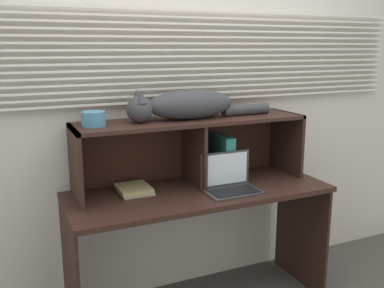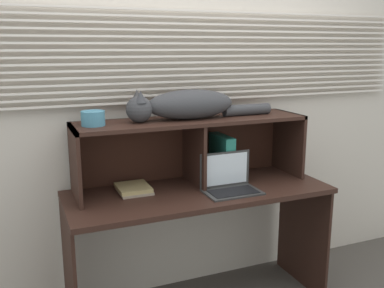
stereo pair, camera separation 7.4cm
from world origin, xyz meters
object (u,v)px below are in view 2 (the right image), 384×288
at_px(cat, 186,105).
at_px(book_stack, 134,189).
at_px(binder_upright, 222,158).
at_px(small_basket, 93,118).
at_px(laptop, 229,183).

xyz_separation_m(cat, book_stack, (-0.32, 0.00, -0.47)).
xyz_separation_m(cat, binder_upright, (0.23, 0.00, -0.34)).
height_order(binder_upright, small_basket, small_basket).
bearing_deg(small_basket, binder_upright, 0.00).
height_order(laptop, small_basket, small_basket).
bearing_deg(binder_upright, laptop, -102.89).
height_order(cat, laptop, cat).
distance_m(binder_upright, small_basket, 0.83).
distance_m(book_stack, small_basket, 0.47).
relative_size(cat, book_stack, 4.34).
relative_size(laptop, small_basket, 2.53).
distance_m(cat, laptop, 0.51).
bearing_deg(cat, binder_upright, 0.00).
distance_m(cat, small_basket, 0.54).
height_order(cat, binder_upright, cat).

